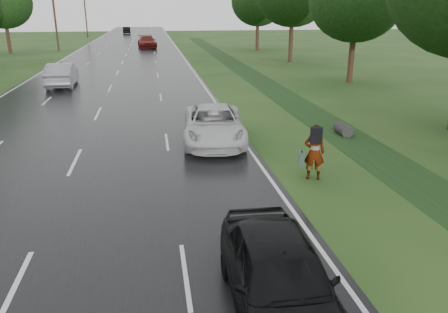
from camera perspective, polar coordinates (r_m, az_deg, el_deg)
name	(u,v)px	position (r m, az deg, el deg)	size (l,w,h in m)	color
ground	(13,293)	(10.21, -25.83, -15.72)	(220.00, 220.00, 0.00)	#1E4117
road	(125,58)	(53.45, -12.83, 12.47)	(14.00, 180.00, 0.04)	black
edge_stripe_east	(183,57)	(53.49, -5.42, 12.87)	(0.12, 180.00, 0.01)	silver
edge_stripe_west	(65,59)	(54.24, -20.11, 11.93)	(0.12, 180.00, 0.01)	silver
center_line	(125,57)	(53.44, -12.83, 12.50)	(0.12, 180.00, 0.01)	silver
drainage_ditch	(287,97)	(28.62, 8.17, 7.64)	(2.20, 120.00, 0.56)	black
utility_pole_far	(54,11)	(64.25, -21.30, 17.33)	(1.60, 0.26, 10.00)	#392217
utility_pole_distant	(85,10)	(93.88, -17.68, 17.78)	(1.60, 0.26, 10.00)	#392217
tree_east_f	(258,1)	(61.81, 4.48, 19.56)	(7.20, 7.20, 9.62)	#392217
tree_west_f	(3,3)	(63.63, -26.93, 17.47)	(7.00, 7.00, 9.29)	#392217
pedestrian	(314,152)	(14.75, 11.63, 0.63)	(0.91, 0.92, 1.89)	#A5998C
white_pickup	(214,124)	(18.60, -1.35, 4.21)	(2.50, 5.42, 1.51)	silver
dark_sedan	(280,277)	(8.33, 7.27, -15.29)	(1.85, 4.60, 1.57)	black
silver_sedan	(62,75)	(34.52, -20.42, 10.00)	(1.79, 5.14, 1.69)	gray
far_car_red	(147,42)	(66.06, -10.03, 14.53)	(2.40, 5.91, 1.72)	#67120B
far_car_dark	(127,30)	(104.45, -12.60, 15.79)	(1.62, 4.65, 1.53)	black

